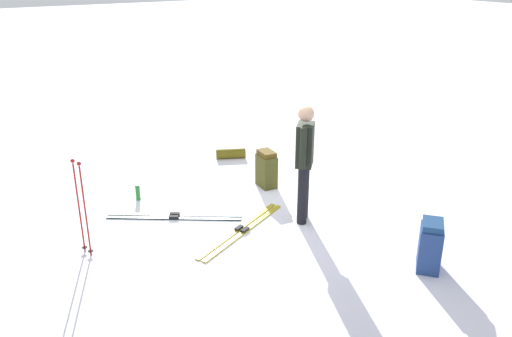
{
  "coord_description": "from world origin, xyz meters",
  "views": [
    {
      "loc": [
        5.94,
        -3.77,
        3.51
      ],
      "look_at": [
        0.0,
        0.0,
        0.7
      ],
      "focal_mm": 36.8,
      "sensor_mm": 36.0,
      "label": 1
    }
  ],
  "objects_px": {
    "ski_pair_near": "(242,230)",
    "ski_poles_planted_near": "(81,203)",
    "skier_standing": "(304,158)",
    "thermos_bottle": "(138,192)",
    "ski_pair_far": "(174,217)",
    "backpack_large_dark": "(430,246)",
    "sleeping_mat_rolled": "(231,154)",
    "backpack_bright": "(266,169)"
  },
  "relations": [
    {
      "from": "skier_standing",
      "to": "ski_pair_near",
      "type": "xyz_separation_m",
      "value": [
        -0.18,
        -0.91,
        -0.94
      ]
    },
    {
      "from": "ski_pair_far",
      "to": "thermos_bottle",
      "type": "bearing_deg",
      "value": -165.33
    },
    {
      "from": "skier_standing",
      "to": "thermos_bottle",
      "type": "xyz_separation_m",
      "value": [
        -1.92,
        -1.76,
        -0.82
      ]
    },
    {
      "from": "ski_pair_far",
      "to": "thermos_bottle",
      "type": "height_order",
      "value": "thermos_bottle"
    },
    {
      "from": "ski_pair_near",
      "to": "ski_poles_planted_near",
      "type": "height_order",
      "value": "ski_poles_planted_near"
    },
    {
      "from": "skier_standing",
      "to": "ski_poles_planted_near",
      "type": "distance_m",
      "value": 2.99
    },
    {
      "from": "skier_standing",
      "to": "backpack_bright",
      "type": "height_order",
      "value": "skier_standing"
    },
    {
      "from": "ski_pair_near",
      "to": "sleeping_mat_rolled",
      "type": "height_order",
      "value": "sleeping_mat_rolled"
    },
    {
      "from": "skier_standing",
      "to": "sleeping_mat_rolled",
      "type": "bearing_deg",
      "value": 172.02
    },
    {
      "from": "backpack_large_dark",
      "to": "ski_poles_planted_near",
      "type": "bearing_deg",
      "value": -127.01
    },
    {
      "from": "backpack_large_dark",
      "to": "backpack_bright",
      "type": "height_order",
      "value": "backpack_large_dark"
    },
    {
      "from": "ski_pair_far",
      "to": "backpack_bright",
      "type": "relative_size",
      "value": 2.78
    },
    {
      "from": "skier_standing",
      "to": "thermos_bottle",
      "type": "distance_m",
      "value": 2.74
    },
    {
      "from": "skier_standing",
      "to": "sleeping_mat_rolled",
      "type": "distance_m",
      "value": 2.91
    },
    {
      "from": "backpack_large_dark",
      "to": "ski_pair_far",
      "type": "bearing_deg",
      "value": -144.74
    },
    {
      "from": "ski_pair_near",
      "to": "backpack_bright",
      "type": "bearing_deg",
      "value": 134.32
    },
    {
      "from": "ski_pair_far",
      "to": "thermos_bottle",
      "type": "xyz_separation_m",
      "value": [
        -0.86,
        -0.23,
        0.12
      ]
    },
    {
      "from": "ski_poles_planted_near",
      "to": "thermos_bottle",
      "type": "distance_m",
      "value": 1.75
    },
    {
      "from": "sleeping_mat_rolled",
      "to": "ski_poles_planted_near",
      "type": "bearing_deg",
      "value": -58.2
    },
    {
      "from": "ski_pair_far",
      "to": "backpack_large_dark",
      "type": "relative_size",
      "value": 2.71
    },
    {
      "from": "ski_pair_far",
      "to": "skier_standing",
      "type": "bearing_deg",
      "value": 55.43
    },
    {
      "from": "sleeping_mat_rolled",
      "to": "thermos_bottle",
      "type": "distance_m",
      "value": 2.31
    },
    {
      "from": "ski_poles_planted_near",
      "to": "sleeping_mat_rolled",
      "type": "distance_m",
      "value": 3.91
    },
    {
      "from": "ski_pair_far",
      "to": "sleeping_mat_rolled",
      "type": "bearing_deg",
      "value": 131.38
    },
    {
      "from": "backpack_bright",
      "to": "ski_poles_planted_near",
      "type": "relative_size",
      "value": 0.48
    },
    {
      "from": "skier_standing",
      "to": "backpack_large_dark",
      "type": "xyz_separation_m",
      "value": [
        1.84,
        0.51,
        -0.64
      ]
    },
    {
      "from": "ski_pair_near",
      "to": "backpack_large_dark",
      "type": "relative_size",
      "value": 2.79
    },
    {
      "from": "skier_standing",
      "to": "ski_poles_planted_near",
      "type": "bearing_deg",
      "value": -104.04
    },
    {
      "from": "ski_poles_planted_near",
      "to": "sleeping_mat_rolled",
      "type": "xyz_separation_m",
      "value": [
        -2.03,
        3.28,
        -0.62
      ]
    },
    {
      "from": "thermos_bottle",
      "to": "ski_pair_near",
      "type": "bearing_deg",
      "value": 26.01
    },
    {
      "from": "ski_pair_near",
      "to": "thermos_bottle",
      "type": "bearing_deg",
      "value": -153.99
    },
    {
      "from": "ski_pair_far",
      "to": "backpack_large_dark",
      "type": "bearing_deg",
      "value": 35.26
    },
    {
      "from": "skier_standing",
      "to": "thermos_bottle",
      "type": "relative_size",
      "value": 6.54
    },
    {
      "from": "backpack_large_dark",
      "to": "sleeping_mat_rolled",
      "type": "relative_size",
      "value": 1.16
    },
    {
      "from": "backpack_bright",
      "to": "sleeping_mat_rolled",
      "type": "height_order",
      "value": "backpack_bright"
    },
    {
      "from": "sleeping_mat_rolled",
      "to": "ski_pair_near",
      "type": "bearing_deg",
      "value": -26.75
    },
    {
      "from": "skier_standing",
      "to": "sleeping_mat_rolled",
      "type": "xyz_separation_m",
      "value": [
        -2.76,
        0.39,
        -0.86
      ]
    },
    {
      "from": "ski_poles_planted_near",
      "to": "ski_pair_far",
      "type": "bearing_deg",
      "value": 103.98
    },
    {
      "from": "sleeping_mat_rolled",
      "to": "backpack_bright",
      "type": "bearing_deg",
      "value": -6.18
    },
    {
      "from": "ski_pair_near",
      "to": "ski_poles_planted_near",
      "type": "xyz_separation_m",
      "value": [
        -0.55,
        -1.98,
        0.7
      ]
    },
    {
      "from": "ski_pair_near",
      "to": "ski_poles_planted_near",
      "type": "distance_m",
      "value": 2.17
    },
    {
      "from": "ski_pair_far",
      "to": "sleeping_mat_rolled",
      "type": "distance_m",
      "value": 2.57
    }
  ]
}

